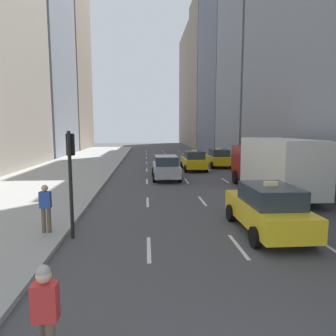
# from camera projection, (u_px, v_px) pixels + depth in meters

# --- Properties ---
(sidewalk_left) EXTENTS (8.00, 66.00, 0.15)m
(sidewalk_left) POSITION_uv_depth(u_px,v_px,m) (72.00, 169.00, 27.45)
(sidewalk_left) COLOR #9E9E99
(sidewalk_left) RESTS_ON ground
(lane_markings) EXTENTS (5.72, 56.00, 0.01)m
(lane_markings) POSITION_uv_depth(u_px,v_px,m) (181.00, 175.00, 24.21)
(lane_markings) COLOR white
(lane_markings) RESTS_ON ground
(building_row_left) EXTENTS (6.00, 61.05, 34.59)m
(building_row_left) POSITION_uv_depth(u_px,v_px,m) (22.00, 34.00, 33.57)
(building_row_left) COLOR gray
(building_row_left) RESTS_ON ground
(building_row_right) EXTENTS (6.00, 81.81, 35.94)m
(building_row_right) POSITION_uv_depth(u_px,v_px,m) (233.00, 49.00, 41.87)
(building_row_right) COLOR slate
(building_row_right) RESTS_ON ground
(taxi_lead) EXTENTS (2.02, 4.40, 1.87)m
(taxi_lead) POSITION_uv_depth(u_px,v_px,m) (218.00, 158.00, 29.19)
(taxi_lead) COLOR yellow
(taxi_lead) RESTS_ON ground
(taxi_second) EXTENTS (2.02, 4.40, 1.87)m
(taxi_second) POSITION_uv_depth(u_px,v_px,m) (194.00, 161.00, 26.71)
(taxi_second) COLOR yellow
(taxi_second) RESTS_ON ground
(taxi_third) EXTENTS (2.02, 4.40, 1.87)m
(taxi_third) POSITION_uv_depth(u_px,v_px,m) (267.00, 208.00, 10.55)
(taxi_third) COLOR yellow
(taxi_third) RESTS_ON ground
(sedan_black_near) EXTENTS (2.02, 4.80, 1.73)m
(sedan_black_near) POSITION_uv_depth(u_px,v_px,m) (166.00, 167.00, 22.02)
(sedan_black_near) COLOR #9EA0A5
(sedan_black_near) RESTS_ON ground
(box_truck) EXTENTS (2.58, 8.40, 3.15)m
(box_truck) POSITION_uv_depth(u_px,v_px,m) (272.00, 164.00, 16.76)
(box_truck) COLOR maroon
(box_truck) RESTS_ON ground
(skateboarder) EXTENTS (0.36, 0.80, 1.75)m
(skateboarder) POSITION_uv_depth(u_px,v_px,m) (46.00, 316.00, 4.33)
(skateboarder) COLOR brown
(skateboarder) RESTS_ON ground
(pedestrian_mid_block) EXTENTS (0.36, 0.22, 1.65)m
(pedestrian_mid_block) POSITION_uv_depth(u_px,v_px,m) (46.00, 206.00, 10.12)
(pedestrian_mid_block) COLOR brown
(pedestrian_mid_block) RESTS_ON sidewalk_left
(traffic_light_pole) EXTENTS (0.24, 0.42, 3.60)m
(traffic_light_pole) POSITION_uv_depth(u_px,v_px,m) (71.00, 167.00, 9.88)
(traffic_light_pole) COLOR black
(traffic_light_pole) RESTS_ON ground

